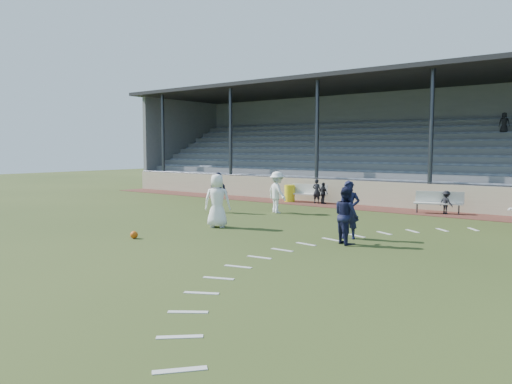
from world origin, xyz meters
The scene contains 17 objects.
ground centered at (0.00, 0.00, 0.00)m, with size 90.00×90.00×0.00m, color #2F3D19.
cinder_track centered at (0.00, 10.50, 0.01)m, with size 34.00×2.00×0.02m, color #502720.
retaining_wall centered at (0.00, 11.55, 0.60)m, with size 34.00×0.18×1.20m, color #B7AC8D.
bench_left centered at (-3.03, 10.94, 0.58)m, with size 2.03×0.70×0.95m.
bench_right centered at (3.78, 10.57, 0.58)m, with size 2.02×1.12×0.95m.
trash_bin centered at (-4.00, 10.58, 0.46)m, with size 0.55×0.55×0.88m, color yellow.
football centered at (-1.85, -1.37, 0.12)m, with size 0.24×0.24×0.24m, color #C8500B.
player_white_lead centered at (-1.31, 1.93, 0.96)m, with size 0.94×0.61×1.92m, color white.
player_navy_lead centered at (3.48, 2.75, 0.91)m, with size 0.66×0.44×1.82m, color black.
player_navy_mid centered at (3.83, 1.91, 0.85)m, with size 0.83×0.65×1.71m, color black.
player_white_wing centered at (-1.92, 6.50, 0.91)m, with size 1.17×0.67×1.82m, color white.
player_navy_wing centered at (-4.06, 5.04, 0.89)m, with size 1.04×0.43×1.77m, color black.
sub_left_near centered at (-2.42, 10.70, 0.64)m, with size 0.46×0.30×1.25m, color black.
sub_left_far centered at (-2.00, 10.66, 0.56)m, with size 0.64×0.27×1.09m, color black.
sub_right centered at (4.11, 10.52, 0.52)m, with size 0.64×0.37×1.00m, color black.
grandstand centered at (0.01, 16.26, 2.20)m, with size 34.60×9.00×6.61m.
penalty_arc centered at (4.12, 0.00, 0.01)m, with size 3.89×14.63×0.01m.
Camera 1 is at (10.63, -11.26, 2.82)m, focal length 35.00 mm.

